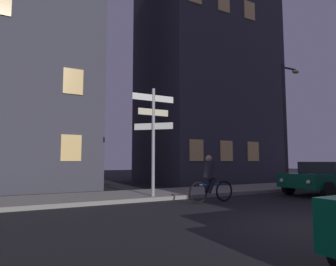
{
  "coord_description": "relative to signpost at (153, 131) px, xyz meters",
  "views": [
    {
      "loc": [
        -5.96,
        -4.08,
        1.42
      ],
      "look_at": [
        -0.92,
        5.2,
        2.41
      ],
      "focal_mm": 31.61,
      "sensor_mm": 36.0,
      "label": 1
    }
  ],
  "objects": [
    {
      "name": "ground_plane",
      "position": [
        1.28,
        -5.69,
        -2.52
      ],
      "size": [
        80.0,
        80.0,
        0.0
      ],
      "primitive_type": "plane",
      "color": "black"
    },
    {
      "name": "sidewalk_kerb",
      "position": [
        1.28,
        1.15,
        -2.45
      ],
      "size": [
        40.0,
        2.9,
        0.14
      ],
      "primitive_type": "cube",
      "color": "gray",
      "rests_on": "ground_plane"
    },
    {
      "name": "signpost",
      "position": [
        0.0,
        0.0,
        0.0
      ],
      "size": [
        1.68,
        1.08,
        3.96
      ],
      "color": "gray",
      "rests_on": "sidewalk_kerb"
    },
    {
      "name": "street_lamp",
      "position": [
        7.64,
        0.34,
        1.22
      ],
      "size": [
        1.24,
        0.28,
        6.19
      ],
      "color": "#2D2D30",
      "rests_on": "sidewalk_kerb"
    },
    {
      "name": "car_side_parked",
      "position": [
        7.31,
        -1.93,
        -1.77
      ],
      "size": [
        4.31,
        2.01,
        1.38
      ],
      "color": "#05472D",
      "rests_on": "ground_plane"
    },
    {
      "name": "cyclist",
      "position": [
        1.48,
        -1.45,
        -1.77
      ],
      "size": [
        1.82,
        0.32,
        1.61
      ],
      "color": "black",
      "rests_on": "ground_plane"
    },
    {
      "name": "building_left_block",
      "position": [
        -5.26,
        7.8,
        6.7
      ],
      "size": [
        9.31,
        7.38,
        18.43
      ],
      "color": "#383842",
      "rests_on": "ground_plane"
    },
    {
      "name": "building_right_block",
      "position": [
        7.71,
        7.42,
        5.87
      ],
      "size": [
        8.5,
        7.05,
        16.78
      ],
      "color": "#383842",
      "rests_on": "ground_plane"
    }
  ]
}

